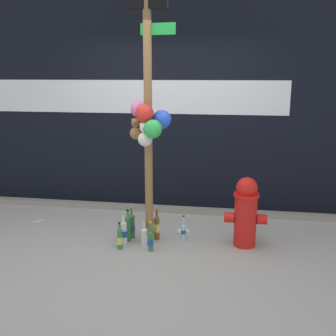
% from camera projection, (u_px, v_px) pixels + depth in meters
% --- Properties ---
extents(ground_plane, '(14.00, 14.00, 0.00)m').
position_uv_depth(ground_plane, '(145.00, 251.00, 4.51)').
color(ground_plane, '#9E9B93').
extents(building_wall, '(10.00, 0.21, 3.23)m').
position_uv_depth(building_wall, '(169.00, 98.00, 5.77)').
color(building_wall, black).
rests_on(building_wall, ground_plane).
extents(curb_strip, '(8.00, 0.12, 0.08)m').
position_uv_depth(curb_strip, '(165.00, 209.00, 5.78)').
color(curb_strip, gray).
rests_on(curb_strip, ground_plane).
extents(memorial_post, '(0.54, 0.55, 2.97)m').
position_uv_depth(memorial_post, '(148.00, 104.00, 4.35)').
color(memorial_post, olive).
rests_on(memorial_post, ground_plane).
extents(fire_hydrant, '(0.49, 0.29, 0.82)m').
position_uv_depth(fire_hydrant, '(246.00, 212.00, 4.57)').
color(fire_hydrant, red).
rests_on(fire_hydrant, ground_plane).
extents(bottle_0, '(0.06, 0.06, 0.32)m').
position_uv_depth(bottle_0, '(120.00, 238.00, 4.55)').
color(bottle_0, '#337038').
rests_on(bottle_0, ground_plane).
extents(bottle_1, '(0.08, 0.08, 0.29)m').
position_uv_depth(bottle_1, '(144.00, 235.00, 4.65)').
color(bottle_1, silver).
rests_on(bottle_1, ground_plane).
extents(bottle_2, '(0.07, 0.07, 0.40)m').
position_uv_depth(bottle_2, '(157.00, 227.00, 4.80)').
color(bottle_2, brown).
rests_on(bottle_2, ground_plane).
extents(bottle_3, '(0.06, 0.06, 0.35)m').
position_uv_depth(bottle_3, '(151.00, 240.00, 4.49)').
color(bottle_3, '#337038').
rests_on(bottle_3, ground_plane).
extents(bottle_4, '(0.06, 0.06, 0.31)m').
position_uv_depth(bottle_4, '(183.00, 231.00, 4.77)').
color(bottle_4, '#93CCE0').
rests_on(bottle_4, ground_plane).
extents(bottle_5, '(0.08, 0.08, 0.38)m').
position_uv_depth(bottle_5, '(124.00, 232.00, 4.65)').
color(bottle_5, silver).
rests_on(bottle_5, ground_plane).
extents(bottle_6, '(0.07, 0.07, 0.39)m').
position_uv_depth(bottle_6, '(128.00, 227.00, 4.75)').
color(bottle_6, '#337038').
rests_on(bottle_6, ground_plane).
extents(bottle_7, '(0.08, 0.08, 0.32)m').
position_uv_depth(bottle_7, '(151.00, 224.00, 4.99)').
color(bottle_7, '#337038').
rests_on(bottle_7, ground_plane).
extents(bottle_8, '(0.08, 0.08, 0.40)m').
position_uv_depth(bottle_8, '(132.00, 226.00, 4.84)').
color(bottle_8, '#337038').
rests_on(bottle_8, ground_plane).
extents(litter_0, '(0.08, 0.07, 0.01)m').
position_uv_depth(litter_0, '(116.00, 246.00, 4.63)').
color(litter_0, '#8C99B2').
rests_on(litter_0, ground_plane).
extents(litter_1, '(0.18, 0.17, 0.01)m').
position_uv_depth(litter_1, '(183.00, 230.00, 5.10)').
color(litter_1, silver).
rests_on(litter_1, ground_plane).
extents(litter_2, '(0.14, 0.13, 0.01)m').
position_uv_depth(litter_2, '(39.00, 221.00, 5.42)').
color(litter_2, silver).
rests_on(litter_2, ground_plane).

